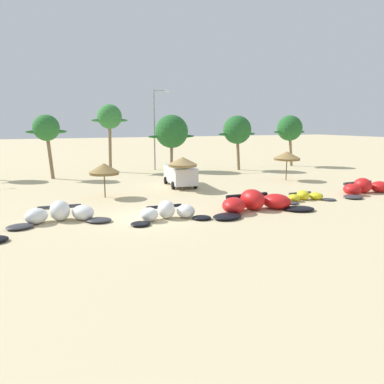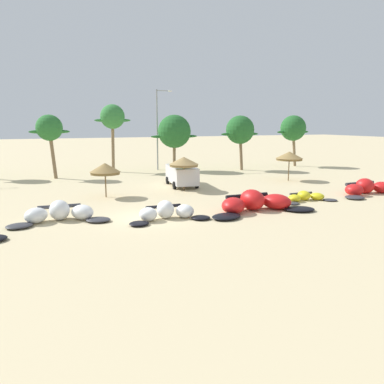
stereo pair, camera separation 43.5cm
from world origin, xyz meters
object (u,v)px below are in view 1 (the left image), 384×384
kite_left (60,214)px  kite_right_of_center (305,197)px  kite_left_of_center (168,213)px  beach_umbrella_middle (183,162)px  palm_center_right (172,132)px  palm_right_of_gap (237,130)px  parked_van (180,174)px  palm_right (290,128)px  kite_center (256,203)px  palm_left_of_gap (46,129)px  kite_right (366,188)px  palm_center_left (110,118)px  lamppost_west_center (156,125)px  beach_umbrella_near_palms (287,156)px  beach_umbrella_near_van (104,169)px

kite_left → kite_right_of_center: (17.57, -0.85, -0.18)m
kite_left_of_center → beach_umbrella_middle: 10.26m
beach_umbrella_middle → palm_center_right: (4.15, 13.43, 2.22)m
palm_right_of_gap → kite_right_of_center: bearing=-104.9°
kite_right_of_center → parked_van: size_ratio=0.87×
palm_right_of_gap → palm_right: palm_right is taller
kite_center → palm_left_of_gap: palm_left_of_gap is taller
kite_right → palm_left_of_gap: bearing=140.0°
kite_left_of_center → kite_center: 6.17m
palm_center_left → lamppost_west_center: size_ratio=0.81×
beach_umbrella_near_palms → palm_left_of_gap: size_ratio=0.44×
beach_umbrella_near_palms → palm_left_of_gap: (-22.02, 10.91, 2.68)m
palm_left_of_gap → kite_center: bearing=-61.6°
beach_umbrella_near_palms → palm_right_of_gap: 9.95m
parked_van → palm_center_left: size_ratio=0.68×
kite_left → palm_right: bearing=31.0°
palm_left_of_gap → lamppost_west_center: bearing=13.3°
palm_right → palm_left_of_gap: bearing=179.5°
beach_umbrella_middle → kite_right: bearing=-29.2°
palm_center_left → kite_right: bearing=-54.6°
palm_center_right → palm_right_of_gap: size_ratio=1.01×
kite_left_of_center → lamppost_west_center: 25.73m
beach_umbrella_near_van → kite_left: bearing=-121.4°
beach_umbrella_middle → parked_van: size_ratio=0.55×
palm_center_right → palm_center_left: bearing=164.7°
kite_right → beach_umbrella_near_palms: (-1.41, 8.77, 2.02)m
beach_umbrella_middle → parked_van: 3.02m
kite_center → palm_right: palm_right is taller
beach_umbrella_near_palms → palm_center_right: palm_center_right is taller
kite_center → lamppost_west_center: (1.24, 24.32, 4.94)m
kite_right_of_center → beach_umbrella_near_palms: (5.12, 8.96, 2.23)m
palm_right_of_gap → lamppost_west_center: size_ratio=0.68×
palm_center_left → palm_center_right: 7.45m
kite_right → lamppost_west_center: size_ratio=0.72×
palm_center_right → palm_right_of_gap: 8.03m
kite_right_of_center → beach_umbrella_near_palms: bearing=60.3°
kite_right_of_center → palm_center_right: 21.72m
beach_umbrella_near_van → palm_right_of_gap: 21.89m
beach_umbrella_near_van → parked_van: 8.16m
beach_umbrella_middle → kite_center: bearing=-80.7°
beach_umbrella_near_van → kite_left_of_center: bearing=-76.2°
kite_left → palm_left_of_gap: palm_left_of_gap is taller
kite_left_of_center → kite_right_of_center: bearing=6.1°
kite_left → beach_umbrella_near_van: beach_umbrella_near_van is taller
kite_right_of_center → parked_van: 11.91m
kite_right_of_center → parked_van: (-6.09, 10.21, 0.81)m
kite_left_of_center → kite_right_of_center: size_ratio=1.13×
kite_left_of_center → palm_left_of_gap: size_ratio=0.79×
kite_left_of_center → palm_center_left: 25.03m
kite_left → palm_left_of_gap: 19.61m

